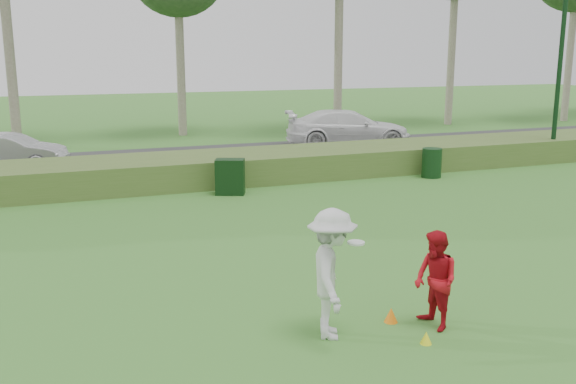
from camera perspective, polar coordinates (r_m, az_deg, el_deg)
name	(u,v)px	position (r m, az deg, el deg)	size (l,w,h in m)	color
ground	(375,316)	(10.96, 7.70, -10.90)	(120.00, 120.00, 0.00)	#307226
reed_strip	(202,169)	(21.71, -7.64, 2.04)	(80.00, 3.00, 0.90)	#456428
park_road	(173,159)	(26.60, -10.16, 2.94)	(80.00, 6.00, 0.06)	#2D2D2D
lamp_post	(564,17)	(27.41, 23.35, 14.10)	(0.70, 0.70, 8.18)	black
player_white	(332,274)	(9.82, 3.91, -7.27)	(1.18, 1.49, 2.02)	silver
player_red	(436,280)	(10.43, 12.99, -7.67)	(0.77, 0.60, 1.58)	#B70F1A
cone_orange	(391,315)	(10.74, 9.14, -10.74)	(0.22, 0.22, 0.24)	orange
cone_yellow	(426,338)	(10.11, 12.17, -12.54)	(0.18, 0.18, 0.20)	#F7F31A
utility_cabinet	(230,177)	(19.75, -5.17, 1.36)	(0.87, 0.55, 1.09)	black
trash_bin	(432,163)	(22.90, 12.65, 2.55)	(0.68, 0.68, 1.02)	black
car_mid	(11,151)	(25.80, -23.38, 3.34)	(1.36, 3.90, 1.29)	#BABABE
car_right	(348,128)	(29.52, 5.37, 5.68)	(2.31, 5.68, 1.65)	white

